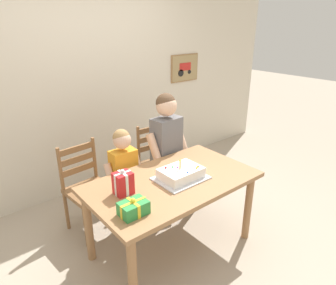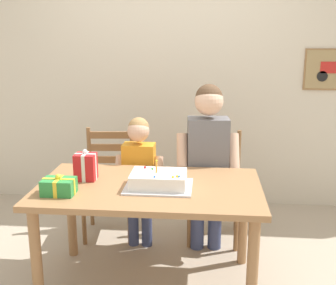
{
  "view_description": "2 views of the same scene",
  "coord_description": "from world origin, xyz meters",
  "views": [
    {
      "loc": [
        -1.52,
        -1.79,
        2.04
      ],
      "look_at": [
        0.14,
        0.23,
        0.98
      ],
      "focal_mm": 32.46,
      "sensor_mm": 36.0,
      "label": 1
    },
    {
      "loc": [
        0.38,
        -2.68,
        1.73
      ],
      "look_at": [
        0.11,
        0.15,
        1.0
      ],
      "focal_mm": 45.9,
      "sensor_mm": 36.0,
      "label": 2
    }
  ],
  "objects": [
    {
      "name": "gift_box_red_large",
      "position": [
        -0.45,
        0.08,
        0.83
      ],
      "size": [
        0.15,
        0.13,
        0.22
      ],
      "color": "red",
      "rests_on": "dining_table"
    },
    {
      "name": "child_older",
      "position": [
        0.39,
        0.56,
        0.82
      ],
      "size": [
        0.51,
        0.29,
        1.35
      ],
      "color": "#38426B",
      "rests_on": "ground"
    },
    {
      "name": "child_younger",
      "position": [
        -0.16,
        0.56,
        0.66
      ],
      "size": [
        0.39,
        0.23,
        1.09
      ],
      "color": "#38426B",
      "rests_on": "ground"
    },
    {
      "name": "chair_right",
      "position": [
        0.45,
        0.78,
        0.47
      ],
      "size": [
        0.44,
        0.44,
        0.92
      ],
      "color": "brown",
      "rests_on": "ground"
    },
    {
      "name": "ground_plane",
      "position": [
        0.0,
        0.0,
        0.0
      ],
      "size": [
        20.0,
        20.0,
        0.0
      ],
      "primitive_type": "plane",
      "color": "tan"
    },
    {
      "name": "chair_left",
      "position": [
        -0.46,
        0.78,
        0.47
      ],
      "size": [
        0.46,
        0.46,
        0.92
      ],
      "color": "brown",
      "rests_on": "ground"
    },
    {
      "name": "back_wall",
      "position": [
        0.01,
        1.61,
        1.3
      ],
      "size": [
        6.4,
        0.11,
        2.6
      ],
      "color": "beige",
      "rests_on": "ground"
    },
    {
      "name": "dining_table",
      "position": [
        0.0,
        0.0,
        0.64
      ],
      "size": [
        1.49,
        0.86,
        0.74
      ],
      "color": "#9E7047",
      "rests_on": "ground"
    },
    {
      "name": "gift_box_beside_cake",
      "position": [
        -0.54,
        -0.21,
        0.79
      ],
      "size": [
        0.21,
        0.15,
        0.14
      ],
      "color": "#2D8E42",
      "rests_on": "dining_table"
    },
    {
      "name": "birthday_cake",
      "position": [
        0.07,
        -0.03,
        0.79
      ],
      "size": [
        0.44,
        0.34,
        0.19
      ],
      "color": "silver",
      "rests_on": "dining_table"
    }
  ]
}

